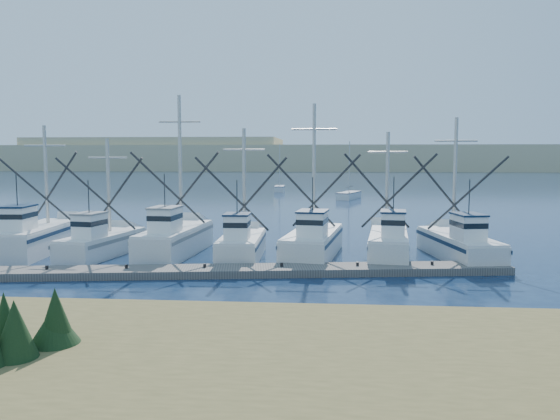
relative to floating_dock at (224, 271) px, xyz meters
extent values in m
plane|color=#0C1B35|center=(6.36, -6.25, -0.20)|extent=(500.00, 500.00, 0.00)
cube|color=#4C422D|center=(-1.64, -16.25, 0.60)|extent=(40.00, 10.00, 1.60)
cube|color=#67635C|center=(0.00, 0.00, 0.00)|extent=(30.07, 6.14, 0.40)
cube|color=tan|center=(6.36, 203.75, 4.80)|extent=(360.00, 60.00, 10.00)
cube|color=silver|center=(-12.99, 5.40, 0.61)|extent=(3.11, 8.36, 1.62)
cube|color=white|center=(-12.99, 3.30, 2.17)|extent=(1.60, 2.10, 1.50)
cylinder|color=#B7B2A8|center=(-12.99, 6.80, 4.67)|extent=(0.22, 0.22, 6.49)
cube|color=silver|center=(-8.48, 4.81, 0.43)|extent=(3.41, 7.29, 1.26)
cube|color=white|center=(-8.48, 3.01, 1.81)|extent=(1.58, 1.91, 1.50)
cylinder|color=#B7B2A8|center=(-8.48, 6.00, 4.05)|extent=(0.22, 0.22, 5.98)
cube|color=silver|center=(-4.06, 5.48, 0.60)|extent=(3.05, 8.50, 1.61)
cube|color=white|center=(-4.06, 3.34, 2.15)|extent=(1.56, 2.14, 1.50)
cylinder|color=#B7B2A8|center=(-4.06, 6.90, 5.59)|extent=(0.22, 0.22, 8.38)
cube|color=silver|center=(0.23, 4.65, 0.45)|extent=(2.45, 6.74, 1.30)
cube|color=white|center=(0.23, 2.94, 1.85)|extent=(1.37, 1.66, 1.50)
cylinder|color=#B7B2A8|center=(0.23, 5.79, 4.36)|extent=(0.22, 0.22, 6.54)
cube|color=silver|center=(4.50, 5.49, 0.53)|extent=(3.81, 8.67, 1.46)
cube|color=white|center=(4.50, 3.35, 2.01)|extent=(1.79, 2.24, 1.50)
cylinder|color=#B7B2A8|center=(4.50, 6.93, 5.22)|extent=(0.22, 0.22, 7.92)
cube|color=silver|center=(9.01, 5.07, 0.55)|extent=(3.08, 7.74, 1.51)
cube|color=white|center=(9.01, 3.14, 2.06)|extent=(1.48, 1.98, 1.50)
cylinder|color=#B7B2A8|center=(9.01, 6.36, 4.35)|extent=(0.22, 0.22, 6.09)
cube|color=silver|center=(13.17, 5.41, 0.48)|extent=(3.59, 8.47, 1.36)
cube|color=white|center=(13.17, 3.31, 1.91)|extent=(1.65, 2.19, 1.50)
cylinder|color=#B7B2A8|center=(13.17, 6.81, 4.72)|extent=(0.22, 0.22, 7.12)
cube|color=silver|center=(8.69, 50.03, 0.25)|extent=(3.82, 6.47, 0.90)
cylinder|color=#B7B2A8|center=(8.69, 50.33, 4.30)|extent=(0.12, 0.12, 7.20)
cube|color=silver|center=(-2.38, 64.61, 0.25)|extent=(1.63, 5.10, 0.90)
cylinder|color=#B7B2A8|center=(-2.38, 64.91, 4.30)|extent=(0.12, 0.12, 7.20)
camera|label=1|loc=(5.14, -27.52, 6.01)|focal=35.00mm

